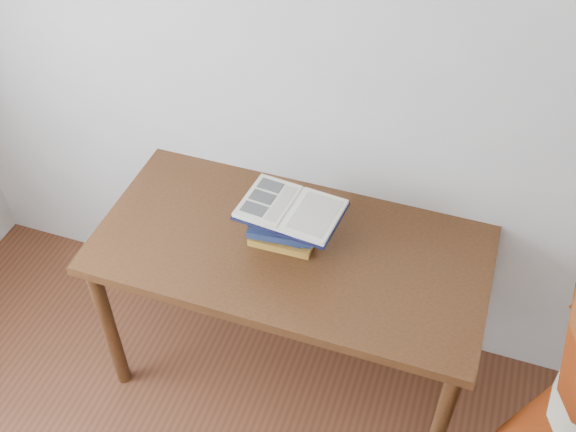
% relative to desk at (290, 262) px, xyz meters
% --- Properties ---
extents(desk, '(1.51, 0.76, 0.81)m').
position_rel_desk_xyz_m(desk, '(0.00, 0.00, 0.00)').
color(desk, '#4F2913').
rests_on(desk, ground).
extents(book_stack, '(0.28, 0.21, 0.18)m').
position_rel_desk_xyz_m(book_stack, '(-0.05, 0.03, 0.19)').
color(book_stack, '#A78A26').
rests_on(book_stack, desk).
extents(open_book, '(0.39, 0.29, 0.03)m').
position_rel_desk_xyz_m(open_book, '(0.00, 0.00, 0.29)').
color(open_book, black).
rests_on(open_book, book_stack).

